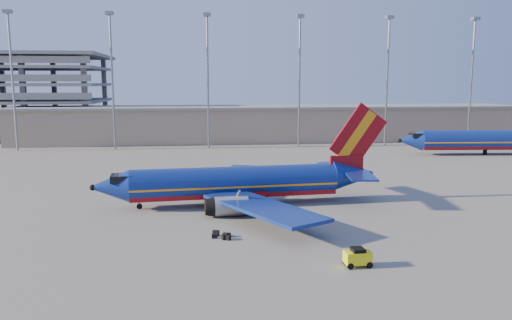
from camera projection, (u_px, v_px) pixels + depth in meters
name	position (u px, v px, depth m)	size (l,w,h in m)	color
ground	(256.00, 193.00, 64.66)	(220.00, 220.00, 0.00)	slate
terminal_building	(269.00, 123.00, 122.06)	(122.00, 16.00, 8.50)	gray
light_mast_row	(254.00, 67.00, 107.67)	(101.60, 1.60, 28.65)	gray
aircraft_main	(242.00, 183.00, 58.24)	(34.85, 33.43, 11.80)	navy
aircraft_second	(491.00, 140.00, 98.51)	(37.70, 14.64, 12.76)	navy
baggage_tug	(358.00, 257.00, 38.69)	(2.13, 1.37, 1.48)	yellow
luggage_pile	(222.00, 236.00, 45.88)	(1.79, 1.86, 0.54)	black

